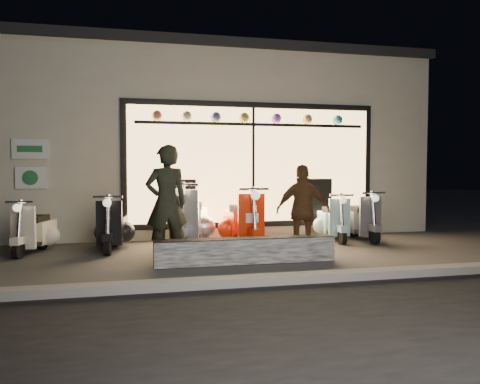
% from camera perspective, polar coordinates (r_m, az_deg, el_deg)
% --- Properties ---
extents(ground, '(40.00, 40.00, 0.00)m').
position_cam_1_polar(ground, '(7.99, -0.53, -7.78)').
color(ground, '#383533').
rests_on(ground, ground).
extents(kerb, '(40.00, 0.25, 0.12)m').
position_cam_1_polar(kerb, '(6.08, 3.55, -10.65)').
color(kerb, slate).
rests_on(kerb, ground).
extents(shop_building, '(10.20, 6.23, 4.20)m').
position_cam_1_polar(shop_building, '(12.78, -5.30, 5.71)').
color(shop_building, beige).
rests_on(shop_building, ground).
extents(graffiti_barrier, '(2.84, 0.28, 0.40)m').
position_cam_1_polar(graffiti_barrier, '(7.34, 0.72, -7.16)').
color(graffiti_barrier, black).
rests_on(graffiti_barrier, ground).
extents(scooter_silver, '(0.85, 1.64, 1.17)m').
position_cam_1_polar(scooter_silver, '(8.94, -6.07, -3.60)').
color(scooter_silver, black).
rests_on(scooter_silver, ground).
extents(scooter_red, '(0.55, 1.53, 1.09)m').
position_cam_1_polar(scooter_red, '(8.94, 0.21, -3.79)').
color(scooter_red, black).
rests_on(scooter_red, ground).
extents(scooter_black, '(0.51, 1.36, 0.97)m').
position_cam_1_polar(scooter_black, '(8.95, -15.17, -4.19)').
color(scooter_black, black).
rests_on(scooter_black, ground).
extents(scooter_cream, '(0.61, 1.27, 0.91)m').
position_cam_1_polar(scooter_cream, '(9.07, -23.57, -4.42)').
color(scooter_cream, black).
rests_on(scooter_cream, ground).
extents(scooter_blue, '(0.52, 1.31, 0.94)m').
position_cam_1_polar(scooter_blue, '(9.93, 11.15, -3.53)').
color(scooter_blue, black).
rests_on(scooter_blue, ground).
extents(scooter_grey, '(0.46, 1.36, 0.97)m').
position_cam_1_polar(scooter_grey, '(10.10, 14.30, -3.37)').
color(scooter_grey, black).
rests_on(scooter_grey, ground).
extents(man, '(0.74, 0.55, 1.86)m').
position_cam_1_polar(man, '(7.59, -8.95, -1.31)').
color(man, black).
rests_on(man, ground).
extents(woman, '(0.97, 0.57, 1.54)m').
position_cam_1_polar(woman, '(7.93, 7.71, -2.26)').
color(woman, brown).
rests_on(woman, ground).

